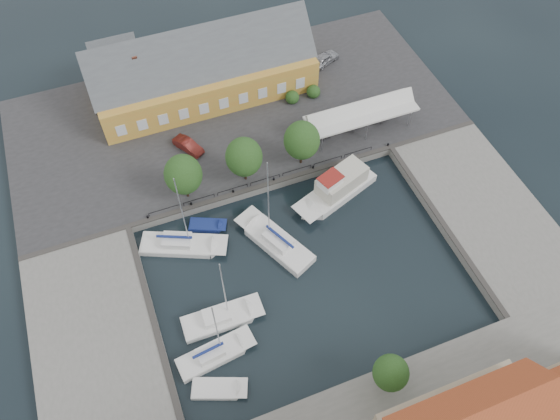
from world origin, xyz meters
name	(u,v)px	position (x,y,z in m)	size (l,w,h in m)	color
ground	(300,260)	(0.00, 0.00, 0.00)	(140.00, 140.00, 0.00)	black
north_quay	(233,116)	(0.00, 23.00, 0.50)	(56.00, 26.00, 1.00)	#2D2D30
west_quay	(97,346)	(-22.00, -2.00, 0.50)	(12.00, 24.00, 1.00)	slate
east_quay	(486,212)	(22.00, -2.00, 0.50)	(12.00, 24.00, 1.00)	slate
quay_edge_fittings	(284,221)	(0.02, 4.75, 1.06)	(56.00, 24.72, 0.40)	#383533
warehouse	(198,71)	(-2.60, 28.36, 4.43)	(28.56, 14.00, 9.55)	gold
tent_canopy	(362,113)	(14.00, 14.50, 3.68)	(14.00, 4.00, 2.83)	silver
quay_trees	(244,157)	(-2.00, 12.00, 4.88)	(18.20, 4.20, 6.30)	black
car_silver	(324,58)	(15.02, 27.73, 1.79)	(1.87, 4.65, 1.58)	#ABADB3
car_red	(188,145)	(-6.97, 18.92, 1.68)	(1.44, 4.13, 1.36)	maroon
center_sailboat	(276,242)	(-1.70, 2.85, 0.36)	(6.77, 10.10, 13.47)	white
trawler	(338,188)	(7.47, 6.78, 1.02)	(11.20, 6.69, 5.00)	white
west_boat_a	(182,245)	(-11.41, 6.26, 0.27)	(9.70, 6.31, 12.50)	white
west_boat_c	(221,319)	(-10.06, -3.53, 0.26)	(8.35, 2.83, 11.17)	white
west_boat_d	(214,355)	(-11.75, -6.86, 0.27)	(7.98, 3.26, 10.50)	white
launch_sw	(219,389)	(-12.35, -10.10, 0.09)	(5.51, 3.70, 0.98)	white
launch_nw	(207,226)	(-8.07, 7.83, 0.09)	(4.48, 3.23, 0.88)	navy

